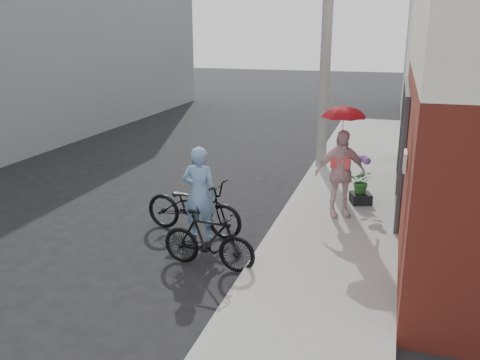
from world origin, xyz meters
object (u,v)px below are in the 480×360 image
at_px(bike_left, 193,207).
at_px(kimono_woman, 340,173).
at_px(officer, 200,194).
at_px(planter, 361,198).
at_px(bike_right, 208,240).
at_px(utility_pole, 326,38).

relative_size(bike_left, kimono_woman, 1.15).
bearing_deg(officer, planter, -139.80).
bearing_deg(bike_right, officer, 32.32).
bearing_deg(officer, bike_left, -49.59).
bearing_deg(planter, kimono_woman, -113.33).
distance_m(officer, bike_left, 0.48).
distance_m(bike_right, kimono_woman, 3.31).
relative_size(bike_left, planter, 4.82).
relative_size(utility_pole, bike_left, 3.47).
bearing_deg(planter, utility_pole, 113.67).
xyz_separation_m(utility_pole, kimono_woman, (0.92, -3.86, -2.50)).
bearing_deg(bike_left, planter, -43.33).
height_order(kimono_woman, planter, kimono_woman).
height_order(utility_pole, kimono_woman, utility_pole).
xyz_separation_m(officer, planter, (2.71, 2.58, -0.65)).
relative_size(bike_left, bike_right, 1.25).
xyz_separation_m(bike_right, planter, (2.15, 3.64, -0.25)).
bearing_deg(utility_pole, bike_right, -97.33).
relative_size(officer, planter, 4.20).
bearing_deg(bike_left, kimono_woman, -52.24).
height_order(bike_left, bike_right, bike_left).
distance_m(utility_pole, officer, 6.30).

